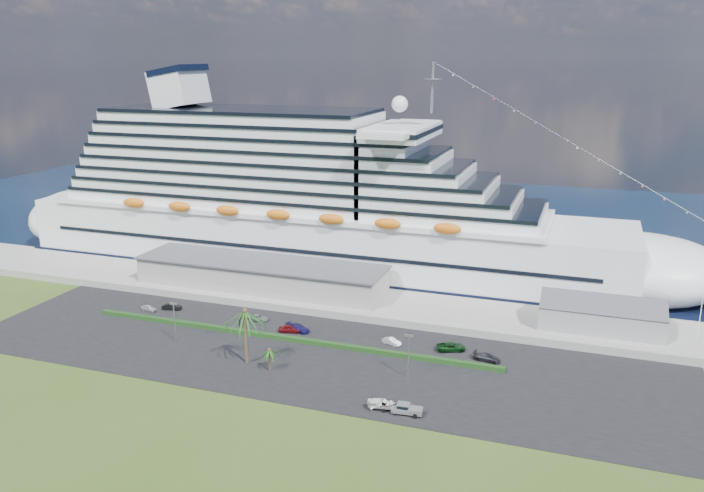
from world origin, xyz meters
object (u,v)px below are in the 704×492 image
at_px(parked_car_3, 298,328).
at_px(pickup_truck, 407,409).
at_px(boat_trailer, 383,403).
at_px(cruise_ship, 312,207).

height_order(parked_car_3, pickup_truck, pickup_truck).
bearing_deg(parked_car_3, boat_trailer, -120.43).
distance_m(parked_car_3, pickup_truck, 39.57).
bearing_deg(pickup_truck, parked_car_3, 139.79).
bearing_deg(cruise_ship, pickup_truck, -56.95).
distance_m(cruise_ship, pickup_truck, 83.23).
height_order(cruise_ship, parked_car_3, cruise_ship).
relative_size(cruise_ship, parked_car_3, 35.29).
distance_m(pickup_truck, boat_trailer, 4.05).
height_order(parked_car_3, boat_trailer, boat_trailer).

